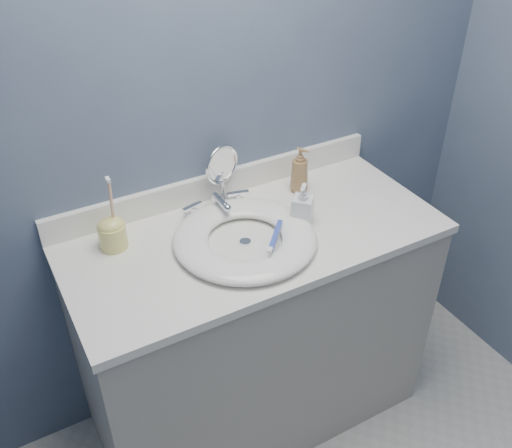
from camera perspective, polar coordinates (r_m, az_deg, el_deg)
back_wall at (r=1.88m, az=-4.31°, el=11.34°), size 2.20×0.02×2.40m
vanity_cabinet at (r=2.13m, az=-0.13°, el=-10.90°), size 1.20×0.55×0.85m
countertop at (r=1.83m, az=-0.15°, el=-1.34°), size 1.22×0.57×0.03m
backsplash at (r=2.00m, az=-3.81°, el=3.99°), size 1.22×0.02×0.09m
basin at (r=1.77m, az=-1.09°, el=-1.43°), size 0.45×0.45×0.04m
drain at (r=1.78m, az=-1.09°, el=-1.82°), size 0.04×0.04×0.01m
faucet at (r=1.91m, az=-3.88°, el=1.86°), size 0.25×0.13×0.07m
makeup_mirror at (r=1.94m, az=-3.41°, el=5.34°), size 0.14×0.08×0.21m
soap_bottle_amber at (r=2.00m, az=4.38°, el=5.41°), size 0.09×0.09×0.17m
soap_bottle_clear at (r=1.84m, az=4.70°, el=1.98°), size 0.09×0.09×0.14m
toothbrush_holder at (r=1.79m, az=-14.18°, el=-0.77°), size 0.09×0.09×0.25m
toothbrush_lying at (r=1.74m, az=1.91°, el=-1.28°), size 0.13×0.14×0.02m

